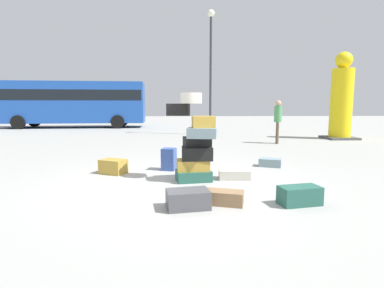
{
  "coord_description": "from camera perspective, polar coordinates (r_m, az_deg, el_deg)",
  "views": [
    {
      "loc": [
        0.07,
        -5.63,
        1.47
      ],
      "look_at": [
        0.32,
        0.89,
        0.64
      ],
      "focal_mm": 27.62,
      "sensor_mm": 36.0,
      "label": 1
    }
  ],
  "objects": [
    {
      "name": "ground_plane",
      "position": [
        5.82,
        -2.86,
        -7.42
      ],
      "size": [
        80.0,
        80.0,
        0.0
      ],
      "primitive_type": "plane",
      "color": "#9E9E99"
    },
    {
      "name": "suitcase_tower",
      "position": [
        5.82,
        0.49,
        -0.07
      ],
      "size": [
        1.0,
        0.76,
        1.73
      ],
      "color": "#26594C",
      "rests_on": "ground"
    },
    {
      "name": "suitcase_slate_right_side",
      "position": [
        7.56,
        14.82,
        -3.47
      ],
      "size": [
        0.61,
        0.49,
        0.2
      ],
      "primitive_type": "cube",
      "rotation": [
        0.0,
        0.0,
        -0.36
      ],
      "color": "gray",
      "rests_on": "ground"
    },
    {
      "name": "suitcase_navy_foreground_near",
      "position": [
        6.91,
        -4.48,
        -2.94
      ],
      "size": [
        0.37,
        0.37,
        0.51
      ],
      "primitive_type": "cube",
      "rotation": [
        0.0,
        0.0,
        -0.25
      ],
      "color": "#334F99",
      "rests_on": "ground"
    },
    {
      "name": "suitcase_brown_behind_tower",
      "position": [
        4.57,
        5.98,
        -10.22
      ],
      "size": [
        0.67,
        0.45,
        0.21
      ],
      "primitive_type": "cube",
      "rotation": [
        0.0,
        0.0,
        -0.29
      ],
      "color": "olive",
      "rests_on": "ground"
    },
    {
      "name": "suitcase_cream_left_side",
      "position": [
        6.13,
        8.17,
        -5.81
      ],
      "size": [
        0.65,
        0.4,
        0.19
      ],
      "primitive_type": "cube",
      "rotation": [
        0.0,
        0.0,
        -0.07
      ],
      "color": "beige",
      "rests_on": "ground"
    },
    {
      "name": "suitcase_teal_foreground_far",
      "position": [
        4.8,
        20.06,
        -9.32
      ],
      "size": [
        0.66,
        0.43,
        0.28
      ],
      "primitive_type": "cube",
      "rotation": [
        0.0,
        0.0,
        0.2
      ],
      "color": "#26594C",
      "rests_on": "ground"
    },
    {
      "name": "suitcase_charcoal_upright_blue",
      "position": [
        4.38,
        -0.79,
        -10.59
      ],
      "size": [
        0.67,
        0.49,
        0.27
      ],
      "primitive_type": "cube",
      "rotation": [
        0.0,
        0.0,
        0.17
      ],
      "color": "#4C4C51",
      "rests_on": "ground"
    },
    {
      "name": "suitcase_tan_white_trunk",
      "position": [
        6.77,
        -14.95,
        -4.21
      ],
      "size": [
        0.64,
        0.56,
        0.31
      ],
      "primitive_type": "cube",
      "rotation": [
        0.0,
        0.0,
        -0.44
      ],
      "color": "#B28C33",
      "rests_on": "ground"
    },
    {
      "name": "person_bearded_onlooker",
      "position": [
        12.25,
        16.24,
        4.87
      ],
      "size": [
        0.3,
        0.33,
        1.71
      ],
      "rotation": [
        0.0,
        0.0,
        -1.91
      ],
      "color": "brown",
      "rests_on": "ground"
    },
    {
      "name": "yellow_dummy_statue",
      "position": [
        15.08,
        26.88,
        7.43
      ],
      "size": [
        1.32,
        1.32,
        3.89
      ],
      "color": "yellow",
      "rests_on": "ground"
    },
    {
      "name": "parked_bus",
      "position": [
        22.5,
        -21.96,
        7.64
      ],
      "size": [
        9.97,
        3.2,
        3.15
      ],
      "rotation": [
        0.0,
        0.0,
        0.06
      ],
      "color": "#1E4CA5",
      "rests_on": "ground"
    },
    {
      "name": "lamp_post",
      "position": [
        15.68,
        3.64,
        16.8
      ],
      "size": [
        0.36,
        0.36,
        6.28
      ],
      "color": "#333338",
      "rests_on": "ground"
    }
  ]
}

